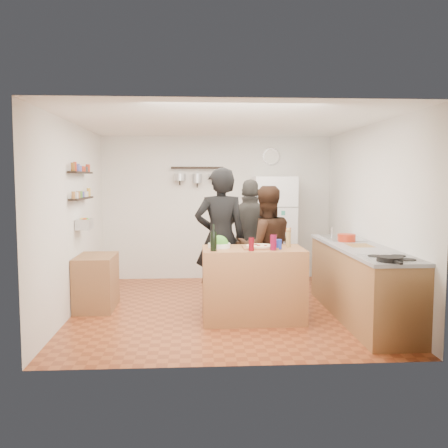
{
  "coord_description": "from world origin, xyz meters",
  "views": [
    {
      "loc": [
        -0.41,
        -6.66,
        1.78
      ],
      "look_at": [
        0.0,
        0.1,
        1.15
      ],
      "focal_mm": 40.0,
      "sensor_mm": 36.0,
      "label": 1
    }
  ],
  "objects": [
    {
      "name": "counter_run",
      "position": [
        1.7,
        -0.55,
        0.45
      ],
      "size": [
        0.63,
        2.63,
        0.9
      ],
      "primitive_type": "cube",
      "color": "#9E7042",
      "rests_on": "floor"
    },
    {
      "name": "person_left",
      "position": [
        -0.05,
        0.05,
        0.96
      ],
      "size": [
        0.72,
        0.5,
        1.92
      ],
      "primitive_type": "imported",
      "rotation": [
        0.0,
        0.0,
        3.2
      ],
      "color": "black",
      "rests_on": "floor"
    },
    {
      "name": "wine_bottle",
      "position": [
        -0.18,
        -0.78,
        1.03
      ],
      "size": [
        0.08,
        0.08,
        0.23
      ],
      "primitive_type": "cylinder",
      "color": "black",
      "rests_on": "prep_island"
    },
    {
      "name": "fridge",
      "position": [
        0.95,
        1.75,
        0.9
      ],
      "size": [
        0.7,
        0.68,
        1.8
      ],
      "primitive_type": "cube",
      "color": "white",
      "rests_on": "floor"
    },
    {
      "name": "pizza_board",
      "position": [
        0.4,
        -0.58,
        0.92
      ],
      "size": [
        0.42,
        0.34,
        0.02
      ],
      "primitive_type": "cube",
      "color": "brown",
      "rests_on": "prep_island"
    },
    {
      "name": "person_back",
      "position": [
        0.42,
        0.5,
        0.88
      ],
      "size": [
        1.1,
        0.62,
        1.76
      ],
      "primitive_type": "imported",
      "rotation": [
        0.0,
        0.0,
        2.94
      ],
      "color": "#2C2A27",
      "rests_on": "floor"
    },
    {
      "name": "side_table",
      "position": [
        -1.74,
        0.11,
        0.36
      ],
      "size": [
        0.5,
        0.8,
        0.73
      ],
      "primitive_type": "cube",
      "color": "olive",
      "rests_on": "floor"
    },
    {
      "name": "wine_glass_far",
      "position": [
        0.54,
        -0.76,
        1.0
      ],
      "size": [
        0.08,
        0.08,
        0.19
      ],
      "primitive_type": "cylinder",
      "color": "maroon",
      "rests_on": "prep_island"
    },
    {
      "name": "room_shell",
      "position": [
        0.0,
        0.39,
        1.25
      ],
      "size": [
        4.2,
        4.2,
        4.2
      ],
      "color": "brown",
      "rests_on": "ground"
    },
    {
      "name": "pizza",
      "position": [
        0.4,
        -0.58,
        0.94
      ],
      "size": [
        0.34,
        0.34,
        0.02
      ],
      "primitive_type": "cylinder",
      "color": "beige",
      "rests_on": "pizza_board"
    },
    {
      "name": "person_center",
      "position": [
        0.55,
        -0.0,
        0.84
      ],
      "size": [
        0.91,
        0.76,
        1.67
      ],
      "primitive_type": "imported",
      "rotation": [
        0.0,
        0.0,
        3.31
      ],
      "color": "black",
      "rests_on": "floor"
    },
    {
      "name": "salad_bowl",
      "position": [
        -0.1,
        -0.51,
        0.94
      ],
      "size": [
        0.28,
        0.28,
        0.06
      ],
      "primitive_type": "cylinder",
      "color": "white",
      "rests_on": "prep_island"
    },
    {
      "name": "pepper_mill",
      "position": [
        0.77,
        -0.51,
        1.01
      ],
      "size": [
        0.06,
        0.06,
        0.19
      ],
      "primitive_type": "cylinder",
      "color": "olive",
      "rests_on": "prep_island"
    },
    {
      "name": "produce_basket",
      "position": [
        -1.9,
        0.2,
        1.15
      ],
      "size": [
        0.18,
        0.35,
        0.14
      ],
      "primitive_type": "cube",
      "color": "silver",
      "rests_on": "left_wall"
    },
    {
      "name": "stove_top",
      "position": [
        1.7,
        -1.5,
        0.91
      ],
      "size": [
        0.6,
        0.62,
        0.02
      ],
      "primitive_type": "cube",
      "color": "white",
      "rests_on": "counter_run"
    },
    {
      "name": "skillet",
      "position": [
        1.6,
        -1.71,
        0.95
      ],
      "size": [
        0.27,
        0.27,
        0.05
      ],
      "primitive_type": "cylinder",
      "color": "black",
      "rests_on": "stove_top"
    },
    {
      "name": "salt_canister",
      "position": [
        0.62,
        -0.68,
        0.97
      ],
      "size": [
        0.07,
        0.07,
        0.12
      ],
      "primitive_type": "cylinder",
      "color": "#1C309B",
      "rests_on": "prep_island"
    },
    {
      "name": "spice_shelf_lower",
      "position": [
        -1.93,
        0.2,
        1.5
      ],
      "size": [
        0.12,
        1.0,
        0.02
      ],
      "primitive_type": "cube",
      "color": "black",
      "rests_on": "left_wall"
    },
    {
      "name": "spice_shelf_upper",
      "position": [
        -1.93,
        0.2,
        1.85
      ],
      "size": [
        0.12,
        1.0,
        0.02
      ],
      "primitive_type": "cube",
      "color": "black",
      "rests_on": "left_wall"
    },
    {
      "name": "pot_rack",
      "position": [
        -0.35,
        2.0,
        1.95
      ],
      "size": [
        0.9,
        0.04,
        0.04
      ],
      "primitive_type": "cube",
      "color": "black",
      "rests_on": "back_wall"
    },
    {
      "name": "wall_clock",
      "position": [
        0.95,
        2.08,
        2.15
      ],
      "size": [
        0.3,
        0.03,
        0.3
      ],
      "primitive_type": "cylinder",
      "rotation": [
        1.57,
        0.0,
        0.0
      ],
      "color": "silver",
      "rests_on": "back_wall"
    },
    {
      "name": "sink",
      "position": [
        1.7,
        0.3,
        0.92
      ],
      "size": [
        0.5,
        0.8,
        0.03
      ],
      "primitive_type": "cube",
      "color": "silver",
      "rests_on": "counter_run"
    },
    {
      "name": "cutting_board",
      "position": [
        1.7,
        -0.47,
        0.91
      ],
      "size": [
        0.3,
        0.4,
        0.02
      ],
      "primitive_type": "cube",
      "color": "olive",
      "rests_on": "counter_run"
    },
    {
      "name": "prep_island",
      "position": [
        0.32,
        -0.56,
        0.46
      ],
      "size": [
        1.25,
        0.72,
        0.91
      ],
      "primitive_type": "cube",
      "color": "#9E663A",
      "rests_on": "floor"
    },
    {
      "name": "red_bowl",
      "position": [
        1.65,
        -0.08,
        0.97
      ],
      "size": [
        0.24,
        0.24,
        0.1
      ],
      "primitive_type": "cylinder",
      "color": "#A82913",
      "rests_on": "counter_run"
    },
    {
      "name": "wine_glass_near",
      "position": [
        0.27,
        -0.8,
        0.99
      ],
      "size": [
        0.06,
        0.06,
        0.16
      ],
      "primitive_type": "cylinder",
      "color": "#5D0810",
      "rests_on": "prep_island"
    }
  ]
}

